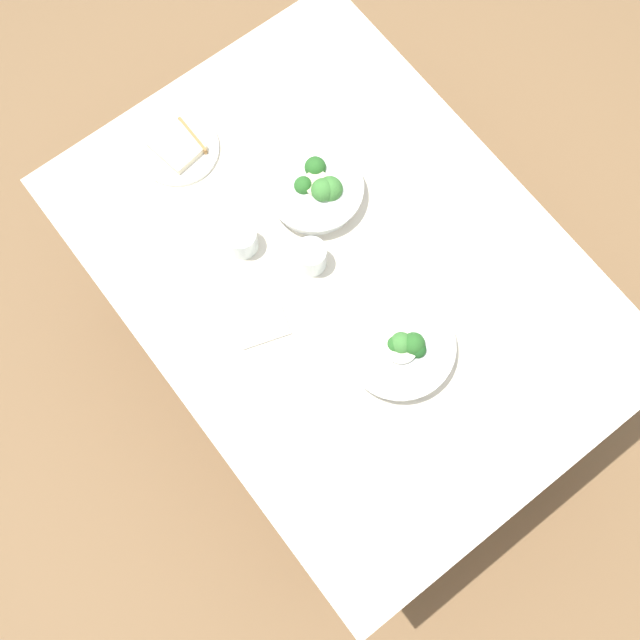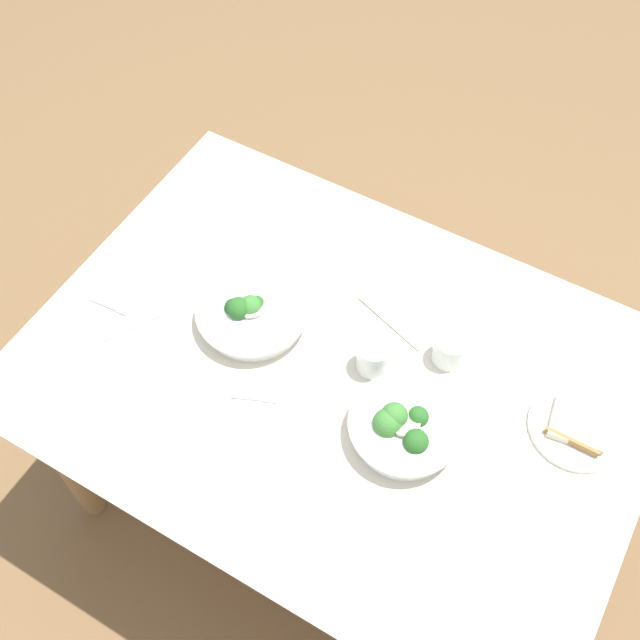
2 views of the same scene
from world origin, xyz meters
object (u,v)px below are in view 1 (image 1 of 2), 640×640
at_px(napkin_folded_upper, 254,304).
at_px(fork_by_near_bowl, 531,418).
at_px(water_glass_side, 311,257).
at_px(fork_by_far_bowl, 422,270).
at_px(water_glass_center, 242,240).
at_px(broccoli_bowl_near, 316,189).
at_px(broccoli_bowl_far, 400,347).
at_px(table_knife_left, 518,385).
at_px(bread_side_plate, 178,148).

bearing_deg(napkin_folded_upper, fork_by_near_bowl, -150.80).
relative_size(fork_by_near_bowl, napkin_folded_upper, 0.51).
distance_m(water_glass_side, fork_by_near_bowl, 0.66).
bearing_deg(fork_by_far_bowl, water_glass_center, 20.41).
height_order(broccoli_bowl_near, fork_by_far_bowl, broccoli_bowl_near).
distance_m(fork_by_far_bowl, fork_by_near_bowl, 0.45).
bearing_deg(broccoli_bowl_far, fork_by_far_bowl, -55.02).
relative_size(broccoli_bowl_near, water_glass_side, 2.99).
xyz_separation_m(fork_by_far_bowl, napkin_folded_upper, (0.19, 0.39, 0.00)).
height_order(water_glass_center, fork_by_far_bowl, water_glass_center).
relative_size(water_glass_side, fork_by_near_bowl, 0.79).
bearing_deg(water_glass_center, broccoli_bowl_near, -90.88).
height_order(broccoli_bowl_far, water_glass_side, broccoli_bowl_far).
xyz_separation_m(broccoli_bowl_near, water_glass_side, (-0.14, 0.12, 0.00)).
relative_size(broccoli_bowl_near, table_knife_left, 1.35).
distance_m(water_glass_center, napkin_folded_upper, 0.17).
bearing_deg(table_knife_left, water_glass_side, -39.43).
bearing_deg(fork_by_far_bowl, broccoli_bowl_near, -8.74).
bearing_deg(napkin_folded_upper, water_glass_side, -89.40).
xyz_separation_m(fork_by_near_bowl, table_knife_left, (0.08, -0.03, -0.00)).
xyz_separation_m(bread_side_plate, napkin_folded_upper, (-0.47, 0.10, -0.01)).
relative_size(fork_by_far_bowl, fork_by_near_bowl, 0.96).
height_order(table_knife_left, napkin_folded_upper, napkin_folded_upper).
bearing_deg(bread_side_plate, water_glass_side, -170.01).
bearing_deg(fork_by_near_bowl, water_glass_center, 15.00).
bearing_deg(water_glass_side, broccoli_bowl_far, -174.29).
bearing_deg(table_knife_left, napkin_folded_upper, -24.90).
xyz_separation_m(broccoli_bowl_far, fork_by_near_bowl, (-0.32, -0.14, -0.03)).
distance_m(broccoli_bowl_near, water_glass_center, 0.23).
bearing_deg(fork_by_far_bowl, napkin_folded_upper, 40.97).
distance_m(broccoli_bowl_near, table_knife_left, 0.70).
distance_m(broccoli_bowl_far, fork_by_near_bowl, 0.35).
height_order(bread_side_plate, water_glass_center, water_glass_center).
xyz_separation_m(broccoli_bowl_near, fork_by_near_bowl, (-0.77, -0.05, -0.04)).
bearing_deg(bread_side_plate, broccoli_bowl_far, -171.71).
xyz_separation_m(broccoli_bowl_near, fork_by_far_bowl, (-0.33, -0.09, -0.04)).
bearing_deg(broccoli_bowl_near, fork_by_far_bowl, -165.14).
bearing_deg(broccoli_bowl_near, water_glass_side, 138.48).
height_order(broccoli_bowl_near, table_knife_left, broccoli_bowl_near).
xyz_separation_m(bread_side_plate, fork_by_far_bowl, (-0.66, -0.29, -0.01)).
distance_m(broccoli_bowl_far, water_glass_side, 0.31).
bearing_deg(water_glass_side, napkin_folded_upper, 90.60).
height_order(water_glass_center, table_knife_left, water_glass_center).
bearing_deg(fork_by_near_bowl, bread_side_plate, 8.10).
distance_m(bread_side_plate, fork_by_far_bowl, 0.72).
height_order(bread_side_plate, table_knife_left, bread_side_plate).
bearing_deg(broccoli_bowl_near, fork_by_near_bowl, -176.28).
height_order(water_glass_side, napkin_folded_upper, water_glass_side).
height_order(broccoli_bowl_far, bread_side_plate, broccoli_bowl_far).
xyz_separation_m(broccoli_bowl_near, water_glass_center, (0.00, 0.23, 0.00)).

